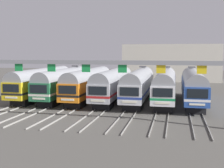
% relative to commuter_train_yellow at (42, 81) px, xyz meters
% --- Properties ---
extents(ground_plane, '(160.00, 160.00, 0.00)m').
position_rel_commuter_train_yellow_xyz_m(ground_plane, '(11.53, 0.01, -2.69)').
color(ground_plane, '#4C4944').
extents(track_bed, '(24.56, 70.00, 0.15)m').
position_rel_commuter_train_yellow_xyz_m(track_bed, '(11.53, 17.01, -2.61)').
color(track_bed, gray).
rests_on(track_bed, ground).
extents(commuter_train_yellow, '(2.88, 18.06, 4.77)m').
position_rel_commuter_train_yellow_xyz_m(commuter_train_yellow, '(0.00, 0.00, 0.00)').
color(commuter_train_yellow, gold).
rests_on(commuter_train_yellow, ground).
extents(commuter_train_green, '(2.88, 18.06, 5.05)m').
position_rel_commuter_train_yellow_xyz_m(commuter_train_green, '(3.84, 0.00, 0.00)').
color(commuter_train_green, '#236B42').
rests_on(commuter_train_green, ground).
extents(commuter_train_orange, '(2.88, 18.06, 4.77)m').
position_rel_commuter_train_yellow_xyz_m(commuter_train_orange, '(7.69, 0.00, 0.00)').
color(commuter_train_orange, orange).
rests_on(commuter_train_orange, ground).
extents(commuter_train_stainless, '(2.88, 18.06, 4.77)m').
position_rel_commuter_train_yellow_xyz_m(commuter_train_stainless, '(11.53, 0.00, 0.00)').
color(commuter_train_stainless, '#B2B5BA').
rests_on(commuter_train_stainless, ground).
extents(commuter_train_silver, '(2.88, 18.06, 5.05)m').
position_rel_commuter_train_yellow_xyz_m(commuter_train_silver, '(15.37, 0.00, 0.00)').
color(commuter_train_silver, silver).
rests_on(commuter_train_silver, ground).
extents(commuter_train_white, '(2.88, 18.06, 5.05)m').
position_rel_commuter_train_yellow_xyz_m(commuter_train_white, '(19.21, 0.00, 0.00)').
color(commuter_train_white, white).
rests_on(commuter_train_white, ground).
extents(commuter_train_blue, '(2.88, 18.06, 5.05)m').
position_rel_commuter_train_yellow_xyz_m(commuter_train_blue, '(23.06, 0.00, 0.00)').
color(commuter_train_blue, '#284C9E').
rests_on(commuter_train_blue, ground).
extents(catenary_gantry, '(28.30, 0.44, 6.97)m').
position_rel_commuter_train_yellow_xyz_m(catenary_gantry, '(11.53, -13.49, 2.72)').
color(catenary_gantry, gray).
rests_on(catenary_gantry, ground).
extents(maintenance_building, '(24.15, 10.00, 9.27)m').
position_rel_commuter_train_yellow_xyz_m(maintenance_building, '(19.34, 34.99, 1.95)').
color(maintenance_building, beige).
rests_on(maintenance_building, ground).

